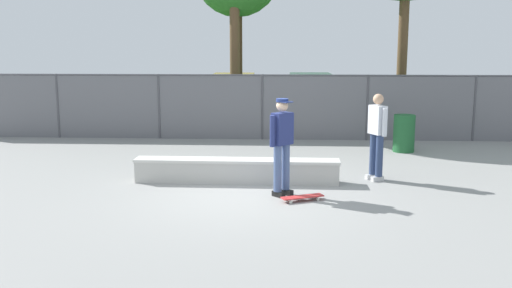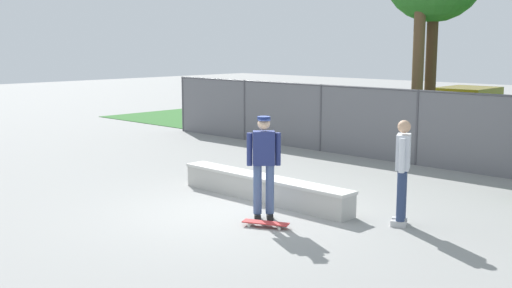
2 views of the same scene
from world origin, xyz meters
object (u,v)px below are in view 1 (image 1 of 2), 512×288
(skateboarder, at_px, (282,142))
(car_yellow, at_px, (234,94))
(car_green, at_px, (310,94))
(concrete_ledge, at_px, (237,171))
(trash_bin, at_px, (404,133))
(bystander, at_px, (377,133))
(skateboard, at_px, (302,197))

(skateboarder, xyz_separation_m, car_yellow, (-2.01, 12.21, -0.19))
(skateboarder, bearing_deg, car_green, 85.23)
(concrete_ledge, xyz_separation_m, trash_bin, (4.14, 3.62, 0.24))
(skateboarder, relative_size, car_yellow, 0.43)
(trash_bin, bearing_deg, bystander, -110.74)
(skateboarder, distance_m, skateboard, 1.09)
(car_green, bearing_deg, trash_bin, -74.61)
(trash_bin, bearing_deg, car_yellow, 124.49)
(skateboard, relative_size, car_yellow, 0.19)
(skateboarder, bearing_deg, car_yellow, 99.36)
(skateboarder, distance_m, car_yellow, 12.37)
(skateboard, relative_size, bystander, 0.45)
(car_green, bearing_deg, skateboarder, -94.77)
(concrete_ledge, xyz_separation_m, skateboarder, (0.94, -0.99, 0.78))
(bystander, bearing_deg, car_green, 94.77)
(bystander, xyz_separation_m, trash_bin, (1.24, 3.26, -0.52))
(skateboarder, relative_size, skateboard, 2.27)
(bystander, bearing_deg, concrete_ledge, -172.93)
(trash_bin, bearing_deg, car_green, 105.39)
(concrete_ledge, distance_m, car_green, 11.67)
(car_green, height_order, bystander, bystander)
(car_green, height_order, trash_bin, car_green)
(car_green, relative_size, trash_bin, 4.32)
(car_green, bearing_deg, bystander, -85.23)
(car_yellow, height_order, car_green, same)
(concrete_ledge, height_order, skateboard, concrete_ledge)
(car_yellow, distance_m, bystander, 11.56)
(car_yellow, height_order, trash_bin, car_yellow)
(concrete_ledge, relative_size, car_yellow, 1.00)
(concrete_ledge, height_order, bystander, bystander)
(skateboard, xyz_separation_m, car_yellow, (-2.40, 12.57, 0.77))
(concrete_ledge, xyz_separation_m, bystander, (2.91, 0.36, 0.76))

